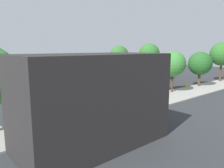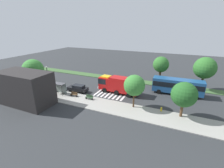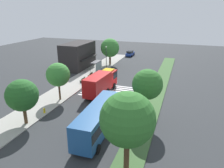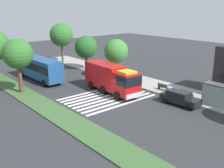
% 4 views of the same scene
% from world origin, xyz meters
% --- Properties ---
extents(ground_plane, '(120.00, 120.00, 0.00)m').
position_xyz_m(ground_plane, '(0.00, 0.00, 0.00)').
color(ground_plane, '#2D3033').
extents(sidewalk, '(60.00, 5.07, 0.14)m').
position_xyz_m(sidewalk, '(0.00, 8.58, 0.07)').
color(sidewalk, '#9E9B93').
rests_on(sidewalk, ground_plane).
extents(median_strip, '(60.00, 3.00, 0.14)m').
position_xyz_m(median_strip, '(0.00, -7.55, 0.07)').
color(median_strip, '#3D6033').
rests_on(median_strip, ground_plane).
extents(crosswalk, '(6.75, 10.89, 0.01)m').
position_xyz_m(crosswalk, '(-1.57, 0.00, 0.01)').
color(crosswalk, silver).
rests_on(crosswalk, ground_plane).
extents(fire_truck, '(9.44, 3.24, 3.68)m').
position_xyz_m(fire_truck, '(-2.62, 1.75, 2.07)').
color(fire_truck, '#B71414').
rests_on(fire_truck, ground_plane).
extents(parked_car_west, '(4.75, 2.15, 1.64)m').
position_xyz_m(parked_car_west, '(5.92, 4.84, 0.85)').
color(parked_car_west, black).
rests_on(parked_car_west, ground_plane).
extents(parked_car_mid, '(4.50, 2.16, 1.73)m').
position_xyz_m(parked_car_mid, '(29.60, 4.85, 0.88)').
color(parked_car_mid, navy).
rests_on(parked_car_mid, ground_plane).
extents(transit_bus, '(10.51, 3.07, 3.48)m').
position_xyz_m(transit_bus, '(-14.83, -2.72, 2.07)').
color(transit_bus, navy).
rests_on(transit_bus, ground_plane).
extents(bus_stop_shelter, '(3.50, 1.40, 2.46)m').
position_xyz_m(bus_stop_shelter, '(9.09, 7.49, 1.89)').
color(bus_stop_shelter, '#4C4C51').
rests_on(bus_stop_shelter, sidewalk).
extents(bench_near_shelter, '(1.60, 0.50, 0.90)m').
position_xyz_m(bench_near_shelter, '(5.09, 7.50, 0.59)').
color(bench_near_shelter, '#4C3823').
rests_on(bench_near_shelter, sidewalk).
extents(bench_west_of_shelter, '(1.60, 0.50, 0.90)m').
position_xyz_m(bench_west_of_shelter, '(1.30, 7.50, 0.59)').
color(bench_west_of_shelter, '#2D472D').
rests_on(bench_west_of_shelter, sidewalk).
extents(street_lamp, '(0.36, 0.36, 5.55)m').
position_xyz_m(street_lamp, '(12.76, 6.65, 3.46)').
color(street_lamp, '#2D2D30').
rests_on(street_lamp, sidewalk).
extents(storefront_building, '(10.32, 5.96, 6.33)m').
position_xyz_m(storefront_building, '(11.42, 13.69, 3.16)').
color(storefront_building, '#282626').
rests_on(storefront_building, ground_plane).
extents(sidewalk_tree_west, '(4.05, 4.05, 5.95)m').
position_xyz_m(sidewalk_tree_west, '(-16.03, 7.05, 4.05)').
color(sidewalk_tree_west, '#513823').
rests_on(sidewalk_tree_west, sidewalk).
extents(sidewalk_tree_center, '(3.78, 3.78, 6.13)m').
position_xyz_m(sidewalk_tree_center, '(-7.89, 7.05, 4.36)').
color(sidewalk_tree_center, '#47301E').
rests_on(sidewalk_tree_center, sidewalk).
extents(sidewalk_tree_far_east, '(4.87, 4.87, 6.91)m').
position_xyz_m(sidewalk_tree_far_east, '(16.67, 7.05, 4.59)').
color(sidewalk_tree_far_east, '#47301E').
rests_on(sidewalk_tree_far_east, sidewalk).
extents(median_tree_far_west, '(4.86, 4.86, 7.67)m').
position_xyz_m(median_tree_far_west, '(-19.90, -7.55, 5.35)').
color(median_tree_far_west, '#47301E').
rests_on(median_tree_far_west, median_strip).
extents(median_tree_west, '(3.88, 3.88, 7.08)m').
position_xyz_m(median_tree_west, '(-10.34, -7.55, 5.22)').
color(median_tree_west, '#513823').
rests_on(median_tree_west, median_strip).
extents(fire_hydrant, '(0.28, 0.28, 0.70)m').
position_xyz_m(fire_hydrant, '(-12.83, 6.55, 0.49)').
color(fire_hydrant, gold).
rests_on(fire_hydrant, sidewalk).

